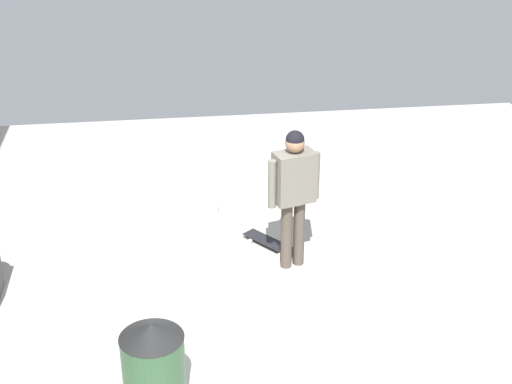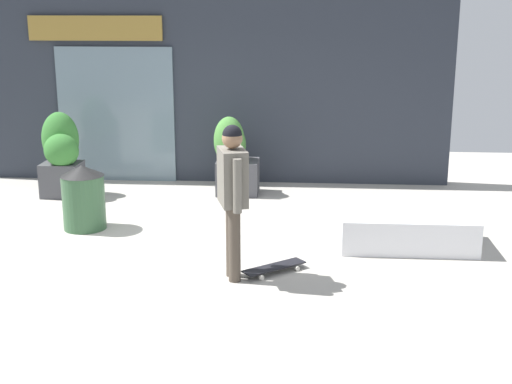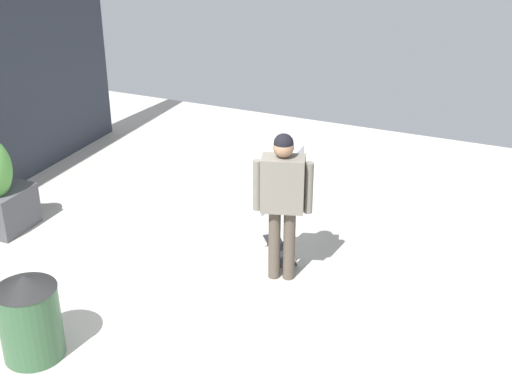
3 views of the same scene
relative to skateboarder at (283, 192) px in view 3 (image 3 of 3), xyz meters
name	(u,v)px [view 3 (image 3 of 3)]	position (x,y,z in m)	size (l,w,h in m)	color
ground_plane	(148,302)	(-1.00, 1.10, -1.03)	(12.00, 12.00, 0.00)	#B2ADA3
skateboarder	(283,192)	(0.00, 0.00, 0.00)	(0.38, 0.61, 1.68)	#4C4238
skateboard	(279,250)	(0.43, 0.20, -0.97)	(0.71, 0.62, 0.08)	black
trash_bin	(29,316)	(-2.15, 1.61, -0.60)	(0.57, 0.57, 0.86)	#335938
snow_ledge	(254,174)	(2.01, 1.21, -0.82)	(1.62, 0.90, 0.42)	white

